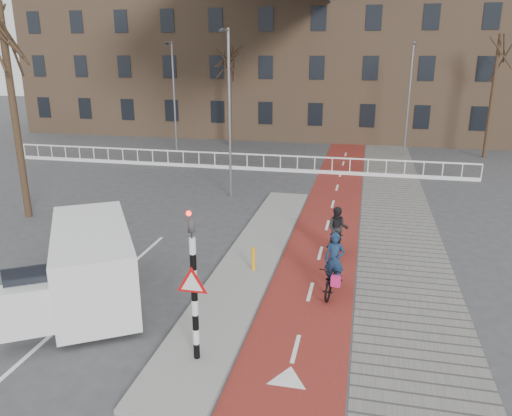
# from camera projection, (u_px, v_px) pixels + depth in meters

# --- Properties ---
(ground) EXTENTS (120.00, 120.00, 0.00)m
(ground) POSITION_uv_depth(u_px,v_px,m) (244.00, 321.00, 13.01)
(ground) COLOR #38383A
(ground) RESTS_ON ground
(bike_lane) EXTENTS (2.50, 60.00, 0.01)m
(bike_lane) POSITION_uv_depth(u_px,v_px,m) (331.00, 211.00, 22.01)
(bike_lane) COLOR maroon
(bike_lane) RESTS_ON ground
(sidewalk) EXTENTS (3.00, 60.00, 0.01)m
(sidewalk) POSITION_uv_depth(u_px,v_px,m) (397.00, 215.00, 21.43)
(sidewalk) COLOR slate
(sidewalk) RESTS_ON ground
(curb_island) EXTENTS (1.80, 16.00, 0.12)m
(curb_island) POSITION_uv_depth(u_px,v_px,m) (252.00, 257.00, 16.86)
(curb_island) COLOR gray
(curb_island) RESTS_ON ground
(traffic_signal) EXTENTS (0.80, 0.80, 3.68)m
(traffic_signal) POSITION_uv_depth(u_px,v_px,m) (194.00, 282.00, 10.65)
(traffic_signal) COLOR black
(traffic_signal) RESTS_ON curb_island
(bollard) EXTENTS (0.12, 0.12, 0.76)m
(bollard) POSITION_uv_depth(u_px,v_px,m) (253.00, 259.00, 15.63)
(bollard) COLOR #EDA00D
(bollard) RESTS_ON curb_island
(cyclist_near) EXTENTS (0.89, 1.83, 1.84)m
(cyclist_near) POSITION_uv_depth(u_px,v_px,m) (334.00, 274.00, 14.29)
(cyclist_near) COLOR black
(cyclist_near) RESTS_ON bike_lane
(cyclist_far) EXTENTS (0.75, 1.60, 1.73)m
(cyclist_far) POSITION_uv_depth(u_px,v_px,m) (337.00, 236.00, 16.95)
(cyclist_far) COLOR black
(cyclist_far) RESTS_ON bike_lane
(van) EXTENTS (4.28, 5.22, 2.12)m
(van) POSITION_uv_depth(u_px,v_px,m) (93.00, 263.00, 13.80)
(van) COLOR silver
(van) RESTS_ON ground
(railing) EXTENTS (28.00, 0.10, 0.99)m
(railing) POSITION_uv_depth(u_px,v_px,m) (231.00, 164.00, 29.79)
(railing) COLOR silver
(railing) RESTS_ON ground
(townhouse_row) EXTENTS (46.00, 10.00, 15.90)m
(townhouse_row) POSITION_uv_depth(u_px,v_px,m) (301.00, 38.00, 41.10)
(townhouse_row) COLOR #7F6047
(townhouse_row) RESTS_ON ground
(tree_left) EXTENTS (0.29, 0.29, 8.57)m
(tree_left) POSITION_uv_depth(u_px,v_px,m) (15.00, 115.00, 20.02)
(tree_left) COLOR #322316
(tree_left) RESTS_ON ground
(tree_mid) EXTENTS (0.29, 0.29, 6.95)m
(tree_mid) POSITION_uv_depth(u_px,v_px,m) (230.00, 98.00, 36.33)
(tree_mid) COLOR #322316
(tree_mid) RESTS_ON ground
(tree_right) EXTENTS (0.25, 0.25, 7.81)m
(tree_right) POSITION_uv_depth(u_px,v_px,m) (492.00, 97.00, 32.05)
(tree_right) COLOR #322316
(tree_right) RESTS_ON ground
(streetlight_near) EXTENTS (0.12, 0.12, 7.71)m
(streetlight_near) POSITION_uv_depth(u_px,v_px,m) (230.00, 117.00, 23.00)
(streetlight_near) COLOR slate
(streetlight_near) RESTS_ON ground
(streetlight_left) EXTENTS (0.12, 0.12, 7.37)m
(streetlight_left) POSITION_uv_depth(u_px,v_px,m) (174.00, 99.00, 33.86)
(streetlight_left) COLOR slate
(streetlight_left) RESTS_ON ground
(streetlight_right) EXTENTS (0.12, 0.12, 7.33)m
(streetlight_right) POSITION_uv_depth(u_px,v_px,m) (409.00, 100.00, 32.69)
(streetlight_right) COLOR slate
(streetlight_right) RESTS_ON ground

